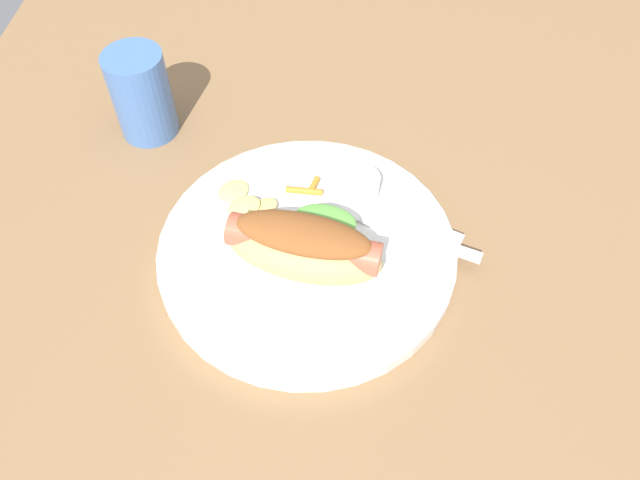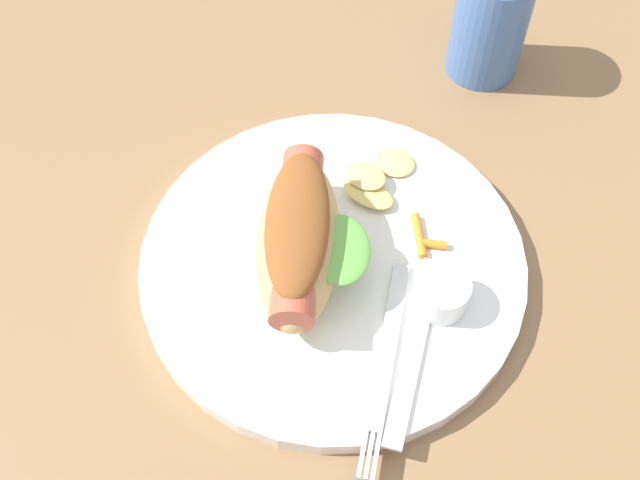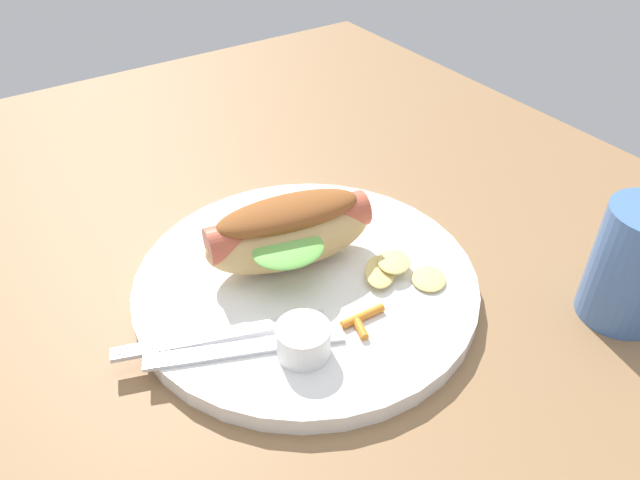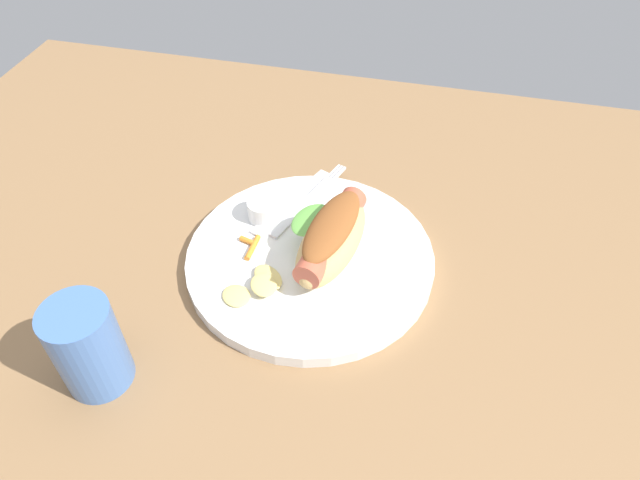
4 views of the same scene
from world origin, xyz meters
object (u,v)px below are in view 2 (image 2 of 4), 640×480
(fork, at_px, (386,359))
(plate, at_px, (333,264))
(sauce_ramekin, at_px, (441,293))
(chips_pile, at_px, (376,178))
(hot_dog, at_px, (298,233))
(drinking_cup, at_px, (490,23))
(knife, at_px, (414,348))
(carrot_garnish, at_px, (423,237))

(fork, bearing_deg, plate, -145.26)
(sauce_ramekin, xyz_separation_m, fork, (-0.05, -0.04, -0.01))
(plate, distance_m, chips_pile, 0.08)
(hot_dog, distance_m, drinking_cup, 0.28)
(knife, xyz_separation_m, carrot_garnish, (0.03, 0.09, 0.00))
(carrot_garnish, bearing_deg, sauce_ramekin, -89.76)
(knife, bearing_deg, carrot_garnish, -173.25)
(sauce_ramekin, distance_m, fork, 0.06)
(fork, bearing_deg, knife, 125.02)
(sauce_ramekin, bearing_deg, carrot_garnish, 90.24)
(hot_dog, xyz_separation_m, fork, (0.05, -0.09, -0.03))
(carrot_garnish, bearing_deg, knife, -105.78)
(hot_dog, bearing_deg, knife, 49.47)
(hot_dog, height_order, sauce_ramekin, hot_dog)
(plate, height_order, chips_pile, chips_pile)
(carrot_garnish, relative_size, drinking_cup, 0.38)
(hot_dog, bearing_deg, chips_pile, 142.38)
(carrot_garnish, bearing_deg, plate, -173.60)
(sauce_ramekin, bearing_deg, chips_pile, 103.24)
(plate, height_order, drinking_cup, drinking_cup)
(knife, bearing_deg, hot_dog, -118.17)
(plate, bearing_deg, sauce_ramekin, -33.73)
(plate, bearing_deg, drinking_cup, 50.24)
(drinking_cup, bearing_deg, hot_dog, -134.37)
(plate, bearing_deg, fork, -74.42)
(chips_pile, xyz_separation_m, drinking_cup, (0.12, 0.13, 0.03))
(hot_dog, relative_size, chips_pile, 2.03)
(sauce_ramekin, xyz_separation_m, carrot_garnish, (-0.00, 0.06, -0.01))
(chips_pile, xyz_separation_m, carrot_garnish, (0.03, -0.06, -0.00))
(plate, relative_size, fork, 1.85)
(sauce_ramekin, xyz_separation_m, drinking_cup, (0.10, 0.25, 0.02))
(knife, height_order, chips_pile, chips_pile)
(fork, relative_size, drinking_cup, 1.54)
(chips_pile, distance_m, drinking_cup, 0.18)
(fork, height_order, knife, same)
(carrot_garnish, bearing_deg, fork, -115.79)
(plate, bearing_deg, carrot_garnish, 6.40)
(plate, relative_size, drinking_cup, 2.85)
(chips_pile, bearing_deg, hot_dog, -137.79)
(hot_dog, height_order, knife, hot_dog)
(drinking_cup, bearing_deg, fork, -116.21)
(fork, xyz_separation_m, knife, (0.02, 0.01, -0.00))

